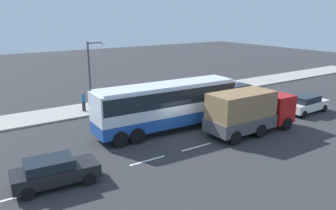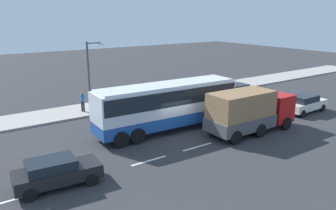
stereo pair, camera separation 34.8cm
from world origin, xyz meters
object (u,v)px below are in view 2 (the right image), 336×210
object	(u,v)px
coach_bus	(168,102)
pedestrian_near_curb	(82,100)
car_white_minivan	(304,103)
cargo_truck	(249,110)
car_black_sedan	(56,172)
street_lamp	(90,73)
car_blue_saloon	(237,91)

from	to	relation	value
coach_bus	pedestrian_near_curb	bearing A→B (deg)	116.38
car_white_minivan	pedestrian_near_curb	bearing A→B (deg)	144.55
cargo_truck	pedestrian_near_curb	size ratio (longest dim) A/B	4.01
car_black_sedan	cargo_truck	bearing A→B (deg)	4.38
coach_bus	car_white_minivan	distance (m)	13.02
car_black_sedan	street_lamp	xyz separation A→B (m)	(6.30, 10.55, 2.88)
coach_bus	pedestrian_near_curb	xyz separation A→B (m)	(-3.53, 7.89, -1.02)
cargo_truck	coach_bus	bearing A→B (deg)	141.87
coach_bus	car_blue_saloon	world-z (taller)	coach_bus
car_blue_saloon	pedestrian_near_curb	world-z (taller)	pedestrian_near_curb
street_lamp	cargo_truck	bearing A→B (deg)	-54.12
car_white_minivan	street_lamp	bearing A→B (deg)	146.33
car_blue_saloon	street_lamp	bearing A→B (deg)	168.91
car_blue_saloon	pedestrian_near_curb	bearing A→B (deg)	165.58
coach_bus	car_blue_saloon	size ratio (longest dim) A/B	2.59
car_black_sedan	pedestrian_near_curb	bearing A→B (deg)	67.92
cargo_truck	car_blue_saloon	size ratio (longest dim) A/B	1.65
cargo_truck	pedestrian_near_curb	world-z (taller)	cargo_truck
coach_bus	car_white_minivan	world-z (taller)	coach_bus
cargo_truck	car_black_sedan	bearing A→B (deg)	-179.46
car_black_sedan	car_white_minivan	world-z (taller)	car_white_minivan
car_white_minivan	street_lamp	distance (m)	18.72
car_black_sedan	car_white_minivan	distance (m)	21.95
coach_bus	car_blue_saloon	distance (m)	12.03
cargo_truck	pedestrian_near_curb	distance (m)	14.21
car_blue_saloon	cargo_truck	bearing A→B (deg)	-130.66
street_lamp	car_black_sedan	bearing A→B (deg)	-120.83
car_blue_saloon	car_black_sedan	xyz separation A→B (m)	(-20.67, -7.51, -0.00)
car_black_sedan	car_blue_saloon	bearing A→B (deg)	24.57
car_black_sedan	car_white_minivan	xyz separation A→B (m)	(21.94, 0.67, 0.02)
cargo_truck	car_white_minivan	size ratio (longest dim) A/B	1.60
coach_bus	cargo_truck	world-z (taller)	coach_bus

